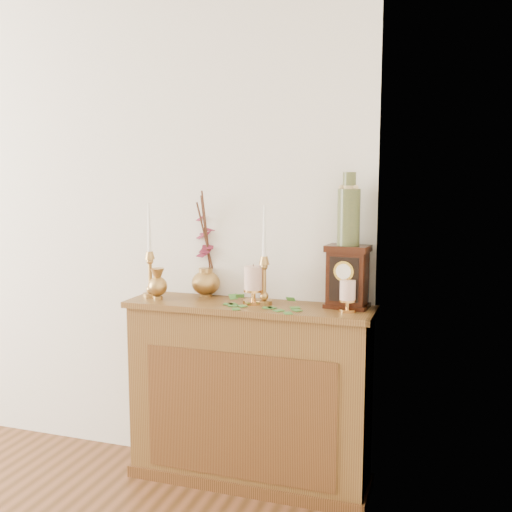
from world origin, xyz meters
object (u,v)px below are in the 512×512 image
(mantel_clock, at_px, (347,277))
(bud_vase, at_px, (158,284))
(candlestick_left, at_px, (150,267))
(ceramic_vase, at_px, (349,213))
(ginger_jar, at_px, (206,248))
(candlestick_center, at_px, (264,272))

(mantel_clock, bearing_deg, bud_vase, -167.52)
(candlestick_left, height_order, mantel_clock, candlestick_left)
(mantel_clock, height_order, ceramic_vase, ceramic_vase)
(ginger_jar, xyz_separation_m, ceramic_vase, (0.76, -0.08, 0.21))
(candlestick_center, height_order, ceramic_vase, ceramic_vase)
(ginger_jar, relative_size, mantel_clock, 1.84)
(bud_vase, distance_m, ceramic_vase, 1.03)
(ginger_jar, xyz_separation_m, mantel_clock, (0.76, -0.08, -0.10))
(candlestick_center, height_order, bud_vase, candlestick_center)
(mantel_clock, distance_m, ceramic_vase, 0.31)
(bud_vase, xyz_separation_m, mantel_clock, (0.95, 0.11, 0.07))
(candlestick_left, xyz_separation_m, mantel_clock, (1.02, 0.07, -0.01))
(bud_vase, height_order, ceramic_vase, ceramic_vase)
(candlestick_left, relative_size, ceramic_vase, 1.43)
(candlestick_center, xyz_separation_m, bud_vase, (-0.55, -0.06, -0.08))
(mantel_clock, bearing_deg, ginger_jar, 179.56)
(ginger_jar, bearing_deg, candlestick_center, -20.40)
(ginger_jar, height_order, mantel_clock, ginger_jar)
(bud_vase, bearing_deg, mantel_clock, 6.59)
(ceramic_vase, bearing_deg, bud_vase, -173.25)
(candlestick_center, distance_m, bud_vase, 0.56)
(ginger_jar, bearing_deg, mantel_clock, -6.32)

